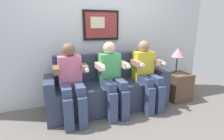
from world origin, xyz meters
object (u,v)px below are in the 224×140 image
at_px(person_on_left, 71,80).
at_px(side_table_right, 177,86).
at_px(couch, 108,90).
at_px(person_on_right, 146,72).
at_px(table_lamp, 178,54).
at_px(person_in_middle, 112,76).

height_order(person_on_left, side_table_right, person_on_left).
bearing_deg(couch, person_on_left, -164.55).
bearing_deg(side_table_right, couch, 175.42).
height_order(couch, side_table_right, couch).
height_order(person_on_right, table_lamp, person_on_right).
height_order(person_on_left, table_lamp, person_on_left).
relative_size(couch, person_in_middle, 1.75).
bearing_deg(couch, side_table_right, -4.58).
xyz_separation_m(person_on_right, side_table_right, (0.72, 0.06, -0.36)).
height_order(side_table_right, table_lamp, table_lamp).
relative_size(person_in_middle, person_on_right, 1.00).
relative_size(person_on_left, side_table_right, 2.22).
distance_m(person_on_left, person_on_right, 1.21).
bearing_deg(side_table_right, person_on_left, -178.19).
bearing_deg(person_on_left, table_lamp, 3.14).
distance_m(person_on_left, table_lamp, 1.92).
distance_m(couch, person_on_right, 0.69).
relative_size(person_on_left, person_in_middle, 1.00).
xyz_separation_m(person_in_middle, person_on_right, (0.61, 0.00, 0.00)).
bearing_deg(person_on_left, side_table_right, 1.81).
xyz_separation_m(person_in_middle, side_table_right, (1.32, 0.06, -0.36)).
bearing_deg(side_table_right, person_on_right, -175.10).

